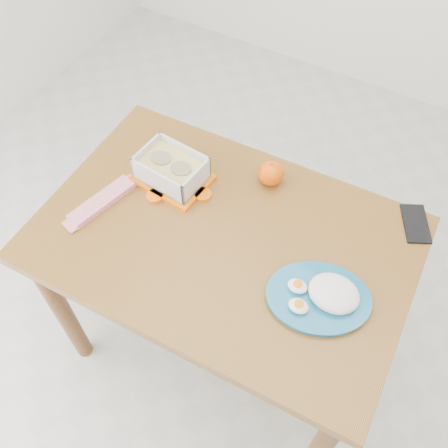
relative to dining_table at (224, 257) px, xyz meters
The scene contains 7 objects.
ground 0.65m from the dining_table, 86.85° to the left, with size 3.50×3.50×0.00m, color #B7B7B2.
dining_table is the anchor object (origin of this frame).
food_container 0.31m from the dining_table, 156.58° to the left, with size 0.24×0.19×0.10m.
orange_fruit 0.29m from the dining_table, 84.91° to the left, with size 0.08×0.08×0.08m, color orange.
rice_plate 0.36m from the dining_table, ahead, with size 0.36×0.36×0.07m.
candy_bar 0.41m from the dining_table, 168.24° to the right, with size 0.22×0.05×0.02m, color red.
smartphone 0.58m from the dining_table, 34.20° to the left, with size 0.07×0.14×0.01m, color black.
Camera 1 is at (0.40, -0.82, 1.94)m, focal length 40.00 mm.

